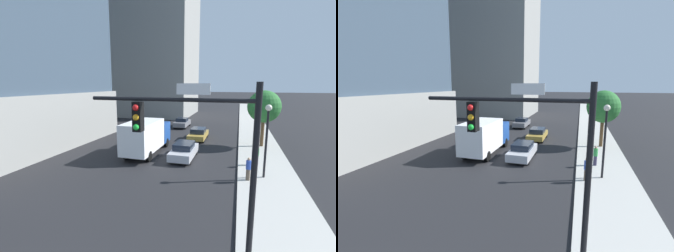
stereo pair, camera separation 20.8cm
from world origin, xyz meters
TOP-DOWN VIEW (x-y plane):
  - sidewalk at (8.93, 20.00)m, footprint 4.18×120.00m
  - construction_building at (-10.92, 46.80)m, footprint 16.73×19.00m
  - traffic_light_pole at (5.49, 4.63)m, footprint 5.81×0.48m
  - street_lamp at (8.62, 14.28)m, footprint 0.44×0.44m
  - street_tree at (9.18, 23.41)m, footprint 3.37×3.37m
  - car_gold at (2.07, 25.03)m, footprint 1.94×4.60m
  - car_silver at (2.07, 17.31)m, footprint 1.91×4.56m
  - car_gray at (-1.74, 32.48)m, footprint 1.90×4.41m
  - box_truck at (-1.74, 17.67)m, footprint 2.47×7.49m
  - pedestrian_green_shirt at (8.28, 16.88)m, footprint 0.34×0.34m
  - pedestrian_blue_shirt at (7.51, 13.43)m, footprint 0.34×0.34m

SIDE VIEW (x-z plane):
  - sidewalk at x=8.93m, z-range 0.00..0.15m
  - car_gold at x=2.07m, z-range 0.01..1.42m
  - car_silver at x=2.07m, z-range 0.00..1.47m
  - car_gray at x=-1.74m, z-range 0.00..1.47m
  - pedestrian_green_shirt at x=8.28m, z-range 0.16..1.78m
  - pedestrian_blue_shirt at x=7.51m, z-range 0.16..1.78m
  - box_truck at x=-1.74m, z-range 0.18..3.48m
  - street_lamp at x=8.62m, z-range 1.01..6.20m
  - street_tree at x=9.18m, z-range 1.40..7.33m
  - traffic_light_pole at x=5.49m, z-range 1.39..8.03m
  - construction_building at x=-10.92m, z-range -3.16..37.36m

